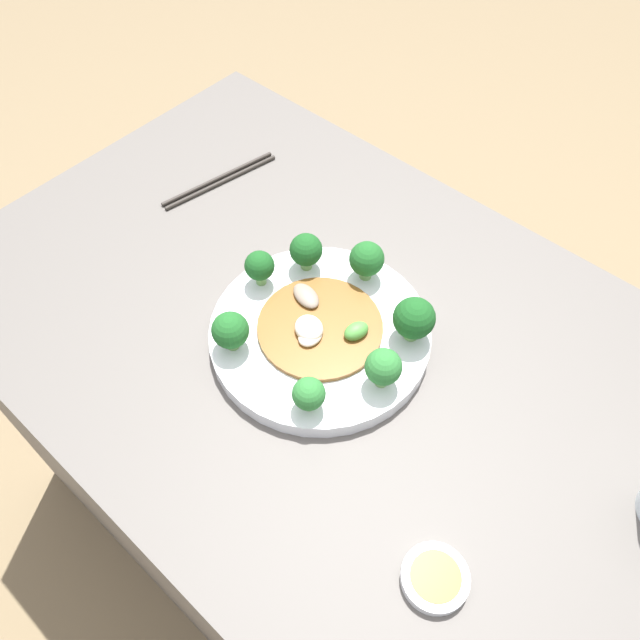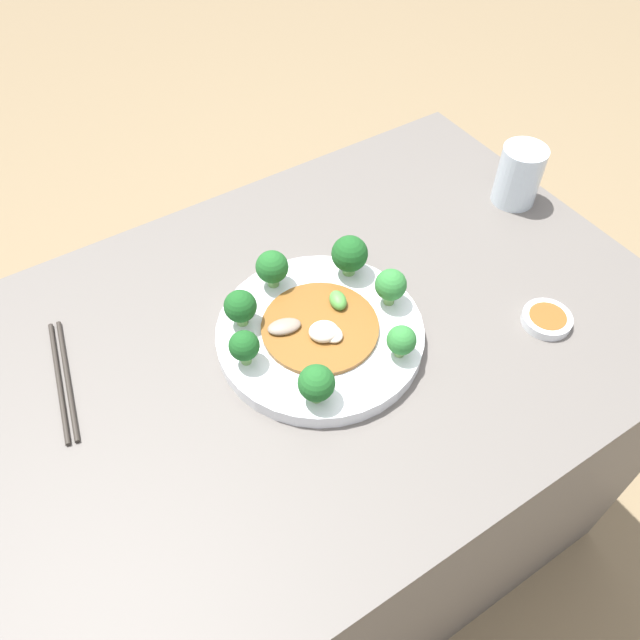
# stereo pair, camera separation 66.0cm
# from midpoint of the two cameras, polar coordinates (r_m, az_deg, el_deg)

# --- Properties ---
(ground_plane) EXTENTS (8.00, 8.00, 0.00)m
(ground_plane) POSITION_cam_midpoint_polar(r_m,az_deg,el_deg) (1.56, -10.79, -25.73)
(ground_plane) COLOR #7F6B4C
(table) EXTENTS (1.13, 0.75, 0.76)m
(table) POSITION_cam_midpoint_polar(r_m,az_deg,el_deg) (1.20, -13.57, -21.15)
(table) COLOR #5B5651
(table) RESTS_ON ground_plane
(plate) EXTENTS (0.31, 0.31, 0.02)m
(plate) POSITION_cam_midpoint_polar(r_m,az_deg,el_deg) (0.84, -17.22, -12.83)
(plate) COLOR silver
(plate) RESTS_ON table
(broccoli_southwest) EXTENTS (0.06, 0.06, 0.07)m
(broccoli_southwest) POSITION_cam_midpoint_polar(r_m,az_deg,el_deg) (0.85, -13.52, -4.35)
(broccoli_southwest) COLOR #70A356
(broccoli_southwest) RESTS_ON plate
(broccoli_east) EXTENTS (0.04, 0.04, 0.06)m
(broccoli_east) POSITION_cam_midpoint_polar(r_m,az_deg,el_deg) (0.82, -26.09, -14.37)
(broccoli_east) COLOR #70A356
(broccoli_east) RESTS_ON plate
(broccoli_south) EXTENTS (0.05, 0.05, 0.06)m
(broccoli_south) POSITION_cam_midpoint_polar(r_m,az_deg,el_deg) (0.87, -21.73, -5.79)
(broccoli_south) COLOR #70A356
(broccoli_south) RESTS_ON plate
(broccoli_west) EXTENTS (0.05, 0.05, 0.06)m
(broccoli_west) POSITION_cam_midpoint_polar(r_m,az_deg,el_deg) (0.80, -10.00, -8.23)
(broccoli_west) COLOR #70A356
(broccoli_west) RESTS_ON plate
(broccoli_southeast) EXTENTS (0.05, 0.05, 0.06)m
(broccoli_southeast) POSITION_cam_midpoint_polar(r_m,az_deg,el_deg) (0.85, -25.40, -9.97)
(broccoli_southeast) COLOR #7AAD5B
(broccoli_southeast) RESTS_ON plate
(broccoli_northeast) EXTENTS (0.05, 0.05, 0.06)m
(broccoli_northeast) POSITION_cam_midpoint_polar(r_m,az_deg,el_deg) (0.76, -20.29, -19.26)
(broccoli_northeast) COLOR #70A356
(broccoli_northeast) RESTS_ON plate
(broccoli_northwest) EXTENTS (0.04, 0.04, 0.05)m
(broccoli_northwest) POSITION_cam_midpoint_polar(r_m,az_deg,el_deg) (0.76, -10.17, -14.90)
(broccoli_northwest) COLOR #7AAD5B
(broccoli_northwest) RESTS_ON plate
(stirfry_center) EXTENTS (0.17, 0.17, 0.03)m
(stirfry_center) POSITION_cam_midpoint_polar(r_m,az_deg,el_deg) (0.83, -17.55, -12.26)
(stirfry_center) COLOR brown
(stirfry_center) RESTS_ON plate
(drinking_glass) EXTENTS (0.08, 0.08, 0.11)m
(drinking_glass) POSITION_cam_midpoint_polar(r_m,az_deg,el_deg) (0.98, 6.64, 5.43)
(drinking_glass) COLOR silver
(drinking_glass) RESTS_ON table
(chopsticks) EXTENTS (0.06, 0.22, 0.01)m
(chopsticks) POSITION_cam_midpoint_polar(r_m,az_deg,el_deg) (1.00, -39.43, -14.63)
(chopsticks) COLOR #2D2823
(chopsticks) RESTS_ON table
(sauce_dish) EXTENTS (0.08, 0.08, 0.02)m
(sauce_dish) POSITION_cam_midpoint_polar(r_m,az_deg,el_deg) (0.83, 7.42, -11.43)
(sauce_dish) COLOR silver
(sauce_dish) RESTS_ON table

